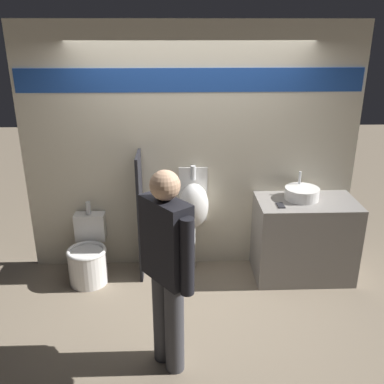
% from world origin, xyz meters
% --- Properties ---
extents(ground_plane, '(16.00, 16.00, 0.00)m').
position_xyz_m(ground_plane, '(0.00, 0.00, 0.00)').
color(ground_plane, gray).
extents(display_wall, '(3.62, 0.07, 2.70)m').
position_xyz_m(display_wall, '(0.00, 0.60, 1.36)').
color(display_wall, beige).
rests_on(display_wall, ground_plane).
extents(sink_counter, '(1.06, 0.62, 0.90)m').
position_xyz_m(sink_counter, '(1.23, 0.26, 0.45)').
color(sink_counter, gray).
rests_on(sink_counter, ground_plane).
extents(sink_basin, '(0.37, 0.37, 0.26)m').
position_xyz_m(sink_basin, '(1.18, 0.32, 0.96)').
color(sink_basin, white).
rests_on(sink_basin, sink_counter).
extents(cell_phone, '(0.07, 0.14, 0.01)m').
position_xyz_m(cell_phone, '(0.91, 0.14, 0.90)').
color(cell_phone, '#232328').
rests_on(cell_phone, sink_counter).
extents(divider_near_counter, '(0.03, 0.42, 1.40)m').
position_xyz_m(divider_near_counter, '(-0.55, 0.36, 0.70)').
color(divider_near_counter, black).
rests_on(divider_near_counter, ground_plane).
extents(urinal_near_counter, '(0.33, 0.30, 1.22)m').
position_xyz_m(urinal_near_counter, '(0.02, 0.43, 0.79)').
color(urinal_near_counter, silver).
rests_on(urinal_near_counter, ground_plane).
extents(toilet, '(0.43, 0.59, 0.83)m').
position_xyz_m(toilet, '(-1.13, 0.24, 0.27)').
color(toilet, white).
rests_on(toilet, ground_plane).
extents(person_in_vest, '(0.41, 0.49, 1.69)m').
position_xyz_m(person_in_vest, '(-0.23, -1.06, 0.94)').
color(person_in_vest, '#3D3D42').
rests_on(person_in_vest, ground_plane).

